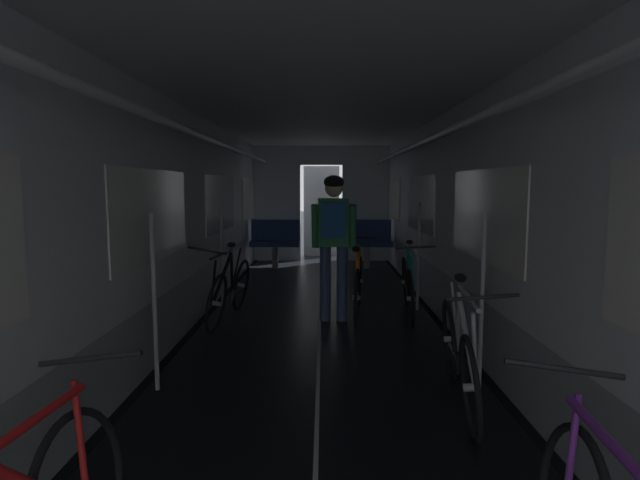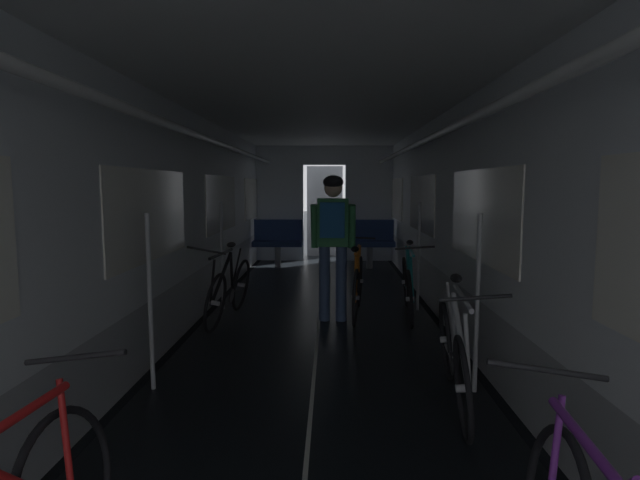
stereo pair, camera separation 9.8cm
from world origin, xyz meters
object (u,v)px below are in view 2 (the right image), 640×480
(bicycle_teal, at_px, (408,286))
(bench_seat_far_right, at_px, (369,239))
(bicycle_black, at_px, (229,289))
(bicycle_orange_in_aisle, at_px, (358,285))
(bench_seat_far_left, at_px, (278,239))
(bicycle_silver, at_px, (454,354))
(person_cyclist_aisle, at_px, (333,232))

(bicycle_teal, bearing_deg, bench_seat_far_right, 92.99)
(bicycle_teal, bearing_deg, bicycle_black, -173.88)
(bench_seat_far_right, xyz_separation_m, bicycle_orange_in_aisle, (-0.42, -3.66, -0.18))
(bench_seat_far_left, xyz_separation_m, bicycle_silver, (1.95, -6.20, -0.19))
(bicycle_black, xyz_separation_m, bicycle_silver, (2.12, -2.28, 0.00))
(bench_seat_far_right, relative_size, person_cyclist_aisle, 0.57)
(bench_seat_far_right, xyz_separation_m, person_cyclist_aisle, (-0.73, -3.93, 0.50))
(bench_seat_far_left, xyz_separation_m, bicycle_teal, (1.99, -3.69, -0.18))
(bench_seat_far_left, height_order, bicycle_silver, bench_seat_far_left)
(bench_seat_far_right, relative_size, bicycle_silver, 0.58)
(bench_seat_far_right, distance_m, bicycle_black, 4.39)
(bicycle_teal, xyz_separation_m, bicycle_orange_in_aisle, (-0.62, 0.03, 0.00))
(bicycle_silver, bearing_deg, bench_seat_far_left, 107.42)
(bicycle_black, relative_size, bicycle_silver, 1.00)
(bench_seat_far_left, height_order, bicycle_orange_in_aisle, bench_seat_far_left)
(bench_seat_far_left, distance_m, bicycle_black, 3.93)
(bench_seat_far_right, bearing_deg, bicycle_teal, -87.01)
(bench_seat_far_left, height_order, bicycle_black, bicycle_black)
(bicycle_black, height_order, person_cyclist_aisle, person_cyclist_aisle)
(bench_seat_far_right, distance_m, bicycle_teal, 3.70)
(bench_seat_far_left, height_order, bench_seat_far_right, same)
(person_cyclist_aisle, bearing_deg, bicycle_orange_in_aisle, 40.77)
(bicycle_silver, bearing_deg, person_cyclist_aisle, 111.10)
(bench_seat_far_left, distance_m, bicycle_silver, 6.50)
(bicycle_teal, bearing_deg, bicycle_orange_in_aisle, 177.02)
(bicycle_teal, height_order, bicycle_orange_in_aisle, bicycle_teal)
(bench_seat_far_left, bearing_deg, bench_seat_far_right, 0.00)
(bicycle_silver, relative_size, person_cyclist_aisle, 0.98)
(bench_seat_far_right, distance_m, bicycle_orange_in_aisle, 3.69)
(bicycle_teal, height_order, bicycle_silver, bicycle_silver)
(bicycle_silver, distance_m, person_cyclist_aisle, 2.54)
(bicycle_black, bearing_deg, bicycle_silver, -47.09)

